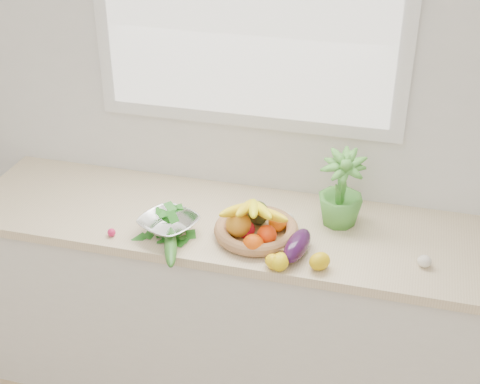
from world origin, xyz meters
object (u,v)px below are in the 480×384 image
(apple, at_px, (246,229))
(eggplant, at_px, (297,245))
(potted_herb, at_px, (341,190))
(colander_with_spinach, at_px, (169,221))
(cucumber, at_px, (171,247))
(fruit_basket, at_px, (256,225))

(apple, bearing_deg, eggplant, -16.99)
(eggplant, height_order, potted_herb, potted_herb)
(apple, distance_m, colander_with_spinach, 0.31)
(apple, height_order, cucumber, apple)
(apple, bearing_deg, colander_with_spinach, -170.11)
(eggplant, bearing_deg, fruit_basket, 155.31)
(eggplant, bearing_deg, cucumber, -167.32)
(eggplant, xyz_separation_m, colander_with_spinach, (-0.52, 0.01, 0.02))
(potted_herb, bearing_deg, fruit_basket, -148.63)
(apple, bearing_deg, potted_herb, 30.94)
(eggplant, height_order, cucumber, eggplant)
(apple, xyz_separation_m, potted_herb, (0.34, 0.20, 0.12))
(eggplant, distance_m, cucumber, 0.48)
(fruit_basket, bearing_deg, eggplant, -24.69)
(cucumber, distance_m, fruit_basket, 0.34)
(colander_with_spinach, bearing_deg, apple, 9.89)
(cucumber, relative_size, potted_herb, 0.81)
(eggplant, xyz_separation_m, cucumber, (-0.47, -0.11, -0.02))
(cucumber, bearing_deg, fruit_basket, 33.45)
(cucumber, bearing_deg, colander_with_spinach, 112.84)
(potted_herb, bearing_deg, colander_with_spinach, -158.24)
(colander_with_spinach, bearing_deg, cucumber, -67.16)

